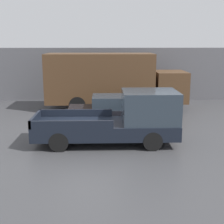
% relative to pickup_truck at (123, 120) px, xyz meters
% --- Properties ---
extents(ground_plane, '(60.00, 60.00, 0.00)m').
position_rel_pickup_truck_xyz_m(ground_plane, '(-1.54, 0.38, -0.98)').
color(ground_plane, '#3D3D3F').
extents(building_wall, '(28.00, 0.15, 3.60)m').
position_rel_pickup_truck_xyz_m(building_wall, '(-1.54, 9.39, 0.82)').
color(building_wall, '#56565B').
rests_on(building_wall, ground).
extents(pickup_truck, '(5.69, 2.06, 2.14)m').
position_rel_pickup_truck_xyz_m(pickup_truck, '(0.00, 0.00, 0.00)').
color(pickup_truck, black).
rests_on(pickup_truck, ground).
extents(car, '(4.73, 1.82, 1.41)m').
position_rel_pickup_truck_xyz_m(car, '(-0.12, 3.07, -0.26)').
color(car, black).
rests_on(car, ground).
extents(delivery_truck, '(8.34, 2.47, 3.33)m').
position_rel_pickup_truck_xyz_m(delivery_truck, '(-0.33, 6.60, 0.80)').
color(delivery_truck, '#4C331E').
rests_on(delivery_truck, ground).
extents(newspaper_box, '(0.45, 0.40, 1.07)m').
position_rel_pickup_truck_xyz_m(newspaper_box, '(2.14, 9.06, -0.45)').
color(newspaper_box, red).
rests_on(newspaper_box, ground).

